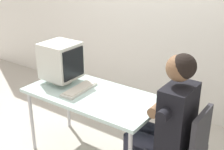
# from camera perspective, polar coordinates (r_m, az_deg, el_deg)

# --- Properties ---
(desk) EXTENTS (1.34, 0.68, 0.73)m
(desk) POSITION_cam_1_polar(r_m,az_deg,el_deg) (2.96, -3.67, -4.48)
(desk) COLOR #B7B7BC
(desk) RESTS_ON ground_plane
(crt_monitor) EXTENTS (0.36, 0.34, 0.43)m
(crt_monitor) POSITION_cam_1_polar(r_m,az_deg,el_deg) (3.15, -9.64, 2.65)
(crt_monitor) COLOR silver
(crt_monitor) RESTS_ON desk
(keyboard) EXTENTS (0.17, 0.43, 0.03)m
(keyboard) POSITION_cam_1_polar(r_m,az_deg,el_deg) (3.00, -6.20, -2.69)
(keyboard) COLOR silver
(keyboard) RESTS_ON desk
(office_chair) EXTENTS (0.41, 0.41, 0.88)m
(office_chair) POSITION_cam_1_polar(r_m,az_deg,el_deg) (2.63, 13.47, -13.30)
(office_chair) COLOR #4C4C51
(office_chair) RESTS_ON ground_plane
(person_seated) EXTENTS (0.68, 0.55, 1.31)m
(person_seated) POSITION_cam_1_polar(r_m,az_deg,el_deg) (2.56, 10.15, -8.09)
(person_seated) COLOR black
(person_seated) RESTS_ON ground_plane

